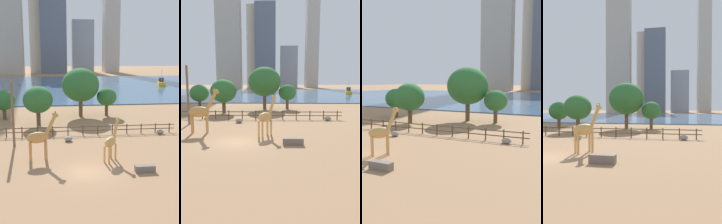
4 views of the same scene
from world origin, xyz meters
The scene contains 19 objects.
ground_plane centered at (0.00, 80.00, 0.00)m, with size 400.00×400.00×0.00m, color #9E7551.
harbor_water centered at (0.00, 77.00, 0.10)m, with size 180.00×86.00×0.20m, color #3D6084.
giraffe_tall centered at (2.59, 2.53, 1.96)m, with size 2.12×2.37×4.19m.
giraffe_companion centered at (-4.34, 3.54, 2.31)m, with size 3.34×1.28×4.88m.
utility_pole centered at (-7.55, 8.17, 3.72)m, with size 0.28×0.28×7.45m, color brown.
boulder_near_fence centered at (10.90, 11.37, 0.28)m, with size 0.99×0.76×0.57m, color gray.
boulder_by_pole centered at (-1.32, 9.40, 0.30)m, with size 0.98×0.80×0.60m, color gray.
feeding_trough centered at (5.10, -0.54, 0.30)m, with size 1.80×0.60×0.60m, color #72665B.
enclosure_fence centered at (-0.14, 12.00, 0.76)m, with size 26.12×0.14×1.30m.
tree_left_large centered at (1.35, 23.92, 5.37)m, with size 6.33×6.33×8.24m.
tree_center_broad centered at (-5.45, 18.32, 3.78)m, with size 4.42×4.42×5.80m.
tree_right_tall centered at (-11.17, 22.58, 3.14)m, with size 3.59×3.59×4.79m.
tree_left_small centered at (5.83, 23.85, 3.23)m, with size 3.41×3.41×4.81m.
boat_ferry centered at (33.08, 70.37, 1.14)m, with size 3.69×6.59×5.61m.
skyline_tower_needle centered at (-14.37, 155.98, 31.01)m, with size 8.69×9.53×62.03m, color #ADA89E.
skyline_block_central centered at (-29.86, 139.92, 48.42)m, with size 17.14×8.30×96.85m, color #ADA89E.
skyline_tower_glass centered at (32.03, 160.45, 52.07)m, with size 9.27×13.25×104.14m, color #B7B2A8.
skyline_block_left centered at (13.93, 163.40, 16.37)m, with size 13.84×12.30×32.74m, color #939EAD.
skyline_block_right centered at (-4.46, 151.05, 31.24)m, with size 15.40×8.85×62.49m, color slate.
Camera 2 is at (3.57, -19.12, 5.56)m, focal length 35.00 mm.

